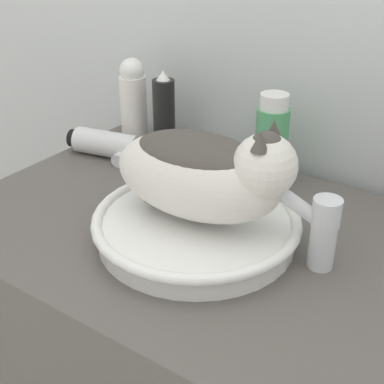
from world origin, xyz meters
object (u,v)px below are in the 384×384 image
Objects in this scene: lotion_bottle_white at (133,102)px; hairspray_can_black at (164,115)px; faucet at (319,227)px; mouthwash_bottle at (271,140)px; hair_dryer at (108,145)px; cat at (205,171)px.

lotion_bottle_white is 0.09m from hairspray_can_black.
lotion_bottle_white is (-0.58, 0.24, 0.03)m from faucet.
lotion_bottle_white reaches higher than mouthwash_bottle.
hair_dryer is (-0.09, -0.10, -0.06)m from hairspray_can_black.
hair_dryer is at bearing 149.41° from cat.
lotion_bottle_white is at bearing -100.75° from hair_dryer.
faucet is 0.74× the size of mouthwash_bottle.
hairspray_can_black is at bearing 130.64° from cat.
lotion_bottle_white is 0.13m from hair_dryer.
cat is 1.69× the size of mouthwash_bottle.
faucet is 0.63m from lotion_bottle_white.
faucet is at bearing 155.15° from hair_dryer.
cat is 0.44m from hair_dryer.
hair_dryer is (-0.58, 0.13, -0.04)m from faucet.
hairspray_can_black is at bearing -143.43° from hair_dryer.
lotion_bottle_white is at bearing -34.53° from faucet.
mouthwash_bottle is (0.28, -0.00, 0.00)m from hairspray_can_black.
lotion_bottle_white is at bearing 180.00° from mouthwash_bottle.
hairspray_can_black reaches higher than hair_dryer.
hairspray_can_black is (-0.49, 0.24, 0.02)m from faucet.
faucet is at bearing 6.56° from cat.
mouthwash_bottle is (-0.01, 0.28, -0.05)m from cat.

